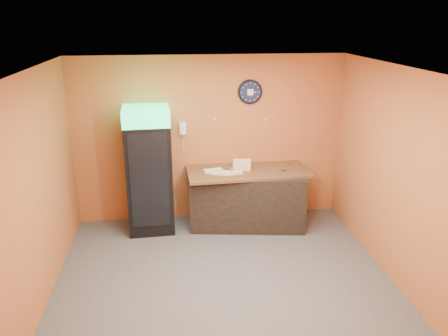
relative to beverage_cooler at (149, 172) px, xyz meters
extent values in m
plane|color=#47474C|center=(1.01, -1.60, -1.00)|extent=(4.50, 4.50, 0.00)
cube|color=#B75F33|center=(1.01, 0.40, 0.40)|extent=(4.50, 0.02, 2.80)
cube|color=#B75F33|center=(-1.24, -1.60, 0.40)|extent=(0.02, 4.00, 2.80)
cube|color=#B75F33|center=(3.26, -1.60, 0.40)|extent=(0.02, 4.00, 2.80)
cube|color=white|center=(1.01, -1.60, 1.80)|extent=(4.50, 4.00, 0.02)
cube|color=black|center=(0.00, 0.05, -0.10)|extent=(0.75, 0.75, 1.79)
cube|color=#1BED76|center=(0.00, 0.05, 0.92)|extent=(0.75, 0.75, 0.26)
cube|color=black|center=(-0.01, -0.32, -0.03)|extent=(0.59, 0.05, 1.54)
cube|color=black|center=(1.61, -0.02, -0.53)|extent=(1.97, 1.10, 0.93)
cylinder|color=black|center=(1.69, 0.37, 1.20)|extent=(0.40, 0.05, 0.40)
cylinder|color=#0F1433|center=(1.69, 0.34, 1.20)|extent=(0.34, 0.01, 0.34)
cube|color=white|center=(1.69, 0.34, 1.20)|extent=(0.10, 0.00, 0.10)
cube|color=white|center=(0.57, 0.35, 0.62)|extent=(0.11, 0.06, 0.20)
cube|color=white|center=(0.57, 0.30, 0.62)|extent=(0.05, 0.04, 0.17)
cube|color=brown|center=(1.61, -0.02, -0.05)|extent=(2.02, 0.93, 0.04)
cube|color=#F4EABE|center=(1.51, 0.01, 0.00)|extent=(0.30, 0.14, 0.06)
cube|color=#F4EABE|center=(1.51, 0.01, 0.06)|extent=(0.30, 0.14, 0.06)
cube|color=#F4EABE|center=(1.51, 0.01, 0.12)|extent=(0.30, 0.14, 0.06)
cube|color=silver|center=(1.12, -0.15, -0.01)|extent=(0.27, 0.16, 0.04)
cube|color=silver|center=(1.34, -0.17, -0.01)|extent=(0.28, 0.15, 0.04)
cube|color=silver|center=(1.03, -0.02, -0.01)|extent=(0.32, 0.18, 0.04)
cylinder|color=silver|center=(1.33, -0.04, 0.00)|extent=(0.06, 0.06, 0.06)
camera|label=1|loc=(0.38, -6.68, 2.39)|focal=35.00mm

